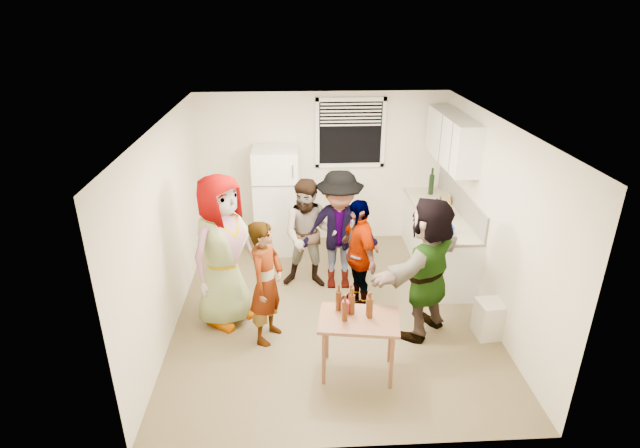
{
  "coord_description": "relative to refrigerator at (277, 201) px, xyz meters",
  "views": [
    {
      "loc": [
        -0.45,
        -5.6,
        3.74
      ],
      "look_at": [
        -0.14,
        0.24,
        1.15
      ],
      "focal_mm": 28.0,
      "sensor_mm": 36.0,
      "label": 1
    }
  ],
  "objects": [
    {
      "name": "trash_bin",
      "position": [
        2.63,
        -2.53,
        -0.6
      ],
      "size": [
        0.35,
        0.35,
        0.47
      ],
      "primitive_type": "cube",
      "rotation": [
        0.0,
        0.0,
        0.11
      ],
      "color": "silver",
      "rests_on": "ground"
    },
    {
      "name": "guest_grey",
      "position": [
        -0.6,
        -2.01,
        -0.85
      ],
      "size": [
        2.13,
        1.97,
        0.62
      ],
      "primitive_type": "imported",
      "rotation": [
        0.0,
        0.0,
        0.9
      ],
      "color": "gray",
      "rests_on": "ground"
    },
    {
      "name": "wine_bottle",
      "position": [
        2.5,
        0.03,
        0.05
      ],
      "size": [
        0.08,
        0.08,
        0.33
      ],
      "primitive_type": "cylinder",
      "color": "black",
      "rests_on": "countertop"
    },
    {
      "name": "guest_back_right",
      "position": [
        0.89,
        -1.25,
        -0.85
      ],
      "size": [
        1.19,
        1.77,
        0.64
      ],
      "primitive_type": "imported",
      "rotation": [
        0.0,
        0.0,
        -0.04
      ],
      "color": "#444449",
      "rests_on": "ground"
    },
    {
      "name": "countertop",
      "position": [
        2.45,
        -0.73,
        0.03
      ],
      "size": [
        0.64,
        2.22,
        0.04
      ],
      "primitive_type": "cube",
      "color": "beige",
      "rests_on": "counter_lower"
    },
    {
      "name": "blue_cup",
      "position": [
        2.37,
        -1.53,
        0.05
      ],
      "size": [
        0.09,
        0.09,
        0.12
      ],
      "primitive_type": "cylinder",
      "color": "blue",
      "rests_on": "countertop"
    },
    {
      "name": "picture_frame",
      "position": [
        2.67,
        -0.39,
        0.12
      ],
      "size": [
        0.02,
        0.17,
        0.14
      ],
      "primitive_type": "cube",
      "color": "#BB8D3B",
      "rests_on": "countertop"
    },
    {
      "name": "guest_orange",
      "position": [
        1.84,
        -2.4,
        -0.85
      ],
      "size": [
        2.41,
        2.41,
        0.52
      ],
      "primitive_type": "imported",
      "rotation": [
        0.0,
        0.0,
        3.91
      ],
      "color": "#D3654A",
      "rests_on": "ground"
    },
    {
      "name": "serving_table",
      "position": [
        0.94,
        -3.12,
        -0.85
      ],
      "size": [
        0.91,
        0.68,
        0.71
      ],
      "primitive_type": null,
      "rotation": [
        0.0,
        0.0,
        -0.15
      ],
      "color": "brown",
      "rests_on": "ground"
    },
    {
      "name": "window",
      "position": [
        1.2,
        0.33,
        1.0
      ],
      "size": [
        1.12,
        0.1,
        1.06
      ],
      "primitive_type": null,
      "color": "white",
      "rests_on": "room"
    },
    {
      "name": "room",
      "position": [
        0.75,
        -1.88,
        -0.85
      ],
      "size": [
        4.0,
        4.5,
        2.5
      ],
      "primitive_type": null,
      "color": "#F0E7CE",
      "rests_on": "ground"
    },
    {
      "name": "guest_stripe",
      "position": [
        -0.06,
        -2.43,
        -0.85
      ],
      "size": [
        1.63,
        1.13,
        0.37
      ],
      "primitive_type": "imported",
      "rotation": [
        0.0,
        0.0,
        1.16
      ],
      "color": "#141933",
      "rests_on": "ground"
    },
    {
      "name": "backsplash",
      "position": [
        2.74,
        -0.73,
        0.23
      ],
      "size": [
        0.03,
        2.2,
        0.36
      ],
      "primitive_type": "cube",
      "color": "#B8B4AA",
      "rests_on": "countertop"
    },
    {
      "name": "beer_bottle_counter",
      "position": [
        2.35,
        -1.0,
        0.05
      ],
      "size": [
        0.07,
        0.07,
        0.25
      ],
      "primitive_type": "cylinder",
      "color": "#47230C",
      "rests_on": "countertop"
    },
    {
      "name": "counter_lower",
      "position": [
        2.45,
        -0.73,
        -0.42
      ],
      "size": [
        0.6,
        2.2,
        0.86
      ],
      "primitive_type": "cube",
      "color": "white",
      "rests_on": "ground"
    },
    {
      "name": "guest_back_left",
      "position": [
        0.48,
        -1.21,
        -0.85
      ],
      "size": [
        0.98,
        1.69,
        0.61
      ],
      "primitive_type": "imported",
      "rotation": [
        0.0,
        0.0,
        -0.13
      ],
      "color": "brown",
      "rests_on": "ground"
    },
    {
      "name": "upper_cabinets",
      "position": [
        2.58,
        -0.53,
        1.1
      ],
      "size": [
        0.34,
        1.6,
        0.7
      ],
      "primitive_type": "cube",
      "color": "white",
      "rests_on": "room"
    },
    {
      "name": "beer_bottle_table",
      "position": [
        1.05,
        -3.07,
        -0.14
      ],
      "size": [
        0.05,
        0.05,
        0.2
      ],
      "primitive_type": "cylinder",
      "color": "#47230C",
      "rests_on": "serving_table"
    },
    {
      "name": "guest_black",
      "position": [
        1.1,
        -1.76,
        -0.85
      ],
      "size": [
        1.72,
        1.3,
        0.37
      ],
      "primitive_type": "imported",
      "rotation": [
        0.0,
        0.0,
        -1.27
      ],
      "color": "black",
      "rests_on": "ground"
    },
    {
      "name": "refrigerator",
      "position": [
        0.0,
        0.0,
        0.0
      ],
      "size": [
        0.7,
        0.7,
        1.7
      ],
      "primitive_type": "cube",
      "color": "white",
      "rests_on": "ground"
    },
    {
      "name": "red_cup",
      "position": [
        0.82,
        -2.99,
        -0.14
      ],
      "size": [
        0.1,
        0.1,
        0.13
      ],
      "primitive_type": "cylinder",
      "color": "#BF0A31",
      "rests_on": "serving_table"
    },
    {
      "name": "paper_towel",
      "position": [
        2.43,
        -0.99,
        0.05
      ],
      "size": [
        0.11,
        0.11,
        0.24
      ],
      "primitive_type": "cylinder",
      "color": "white",
      "rests_on": "countertop"
    },
    {
      "name": "kettle",
      "position": [
        2.4,
        -0.69,
        0.05
      ],
      "size": [
        0.26,
        0.22,
        0.21
      ],
      "primitive_type": null,
      "rotation": [
        0.0,
        0.0,
        -0.04
      ],
      "color": "silver",
      "rests_on": "countertop"
    }
  ]
}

